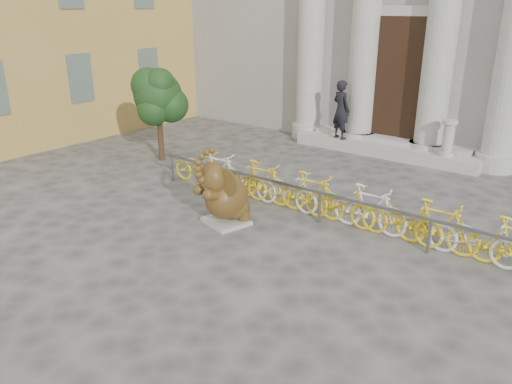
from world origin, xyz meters
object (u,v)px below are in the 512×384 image
Objects in this scene: tree at (158,96)px; bike_rack at (325,198)px; pedestrian at (341,110)px; elephant_statue at (225,196)px.

bike_rack is at bearing -8.09° from tree.
tree reaches higher than bike_rack.
bike_rack is 5.05× the size of pedestrian.
pedestrian is (3.69, 4.51, -0.65)m from tree.
bike_rack is (1.58, 1.56, -0.14)m from elephant_statue.
bike_rack is 3.42× the size of tree.
pedestrian reaches higher than elephant_statue.
tree is at bearing 171.91° from bike_rack.
pedestrian reaches higher than bike_rack.
elephant_statue is at bearing 117.46° from pedestrian.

